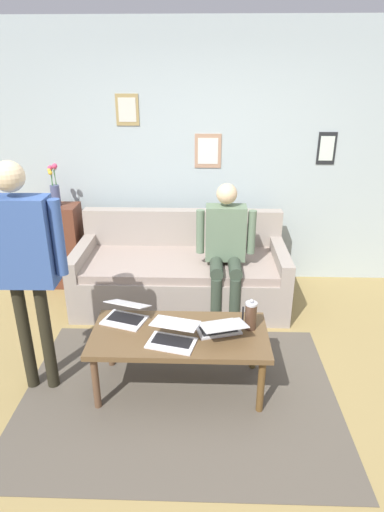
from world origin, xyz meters
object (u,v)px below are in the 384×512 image
Objects in this scene: laptop_center at (126,314)px; side_shelf at (62,246)px; couch at (181,274)px; french_press at (251,315)px; coffee_table at (180,339)px; flower_vase at (55,190)px; laptop_left at (173,336)px; person_standing at (22,253)px; person_seated at (226,244)px; laptop_right at (220,328)px.

side_shelf is (0.97, -1.52, -0.06)m from laptop_center.
couch reaches higher than french_press.
coffee_table is 2.86× the size of flower_vase.
laptop_left is 1.60× the size of french_press.
person_standing is (1.00, -0.09, 0.57)m from laptop_left.
flower_vase is 0.35× the size of person_seated.
person_standing reaches higher than laptop_left.
coffee_table is at bearing -110.32° from laptop_left.
laptop_left is at bearing 71.36° from person_seated.
coffee_table is 1.20m from person_seated.
side_shelf is 1.87m from person_seated.
laptop_right is 0.24× the size of person_standing.
french_press is 1.63m from person_standing.
laptop_left is at bearing 18.21° from french_press.
flower_vase is (0.97, -1.51, 0.56)m from laptop_center.
couch is at bearing -87.26° from coffee_table.
french_press reaches higher than laptop_center.
laptop_right reaches higher than coffee_table.
laptop_right is 1.12m from person_seated.
couch is 1.84m from person_standing.
coffee_table is 3.11× the size of laptop_right.
french_press is at bearing 139.63° from flower_vase.
laptop_left is 1.02× the size of laptop_center.
laptop_center is 1.23m from person_seated.
coffee_table is 2.28m from flower_vase.
laptop_right is 2.37m from side_shelf.
coffee_table is 1.23m from person_standing.
person_seated reaches higher than laptop_right.
laptop_left is (0.04, 0.11, 0.09)m from coffee_table.
coffee_table is at bearing 157.59° from laptop_center.
side_shelf is at bearing -45.11° from laptop_right.
coffee_table is 3.37× the size of laptop_center.
french_press is 0.54× the size of flower_vase.
laptop_center is 1.56× the size of french_press.
person_standing is (-0.34, 1.71, 0.01)m from flower_vase.
laptop_left is at bearing 175.09° from person_standing.
flower_vase is (1.32, -0.36, 0.77)m from couch.
person_standing is at bearing 101.41° from flower_vase.
french_press is at bearing 97.86° from person_seated.
side_shelf is 0.62m from flower_vase.
laptop_right is (-0.33, -0.11, 0.00)m from laptop_left.
person_seated is at bearing -108.64° from laptop_left.
side_shelf reaches higher than laptop_center.
coffee_table is at bearing 71.52° from person_seated.
coffee_table is 3.29× the size of laptop_left.
coffee_table is 5.26× the size of french_press.
laptop_left is 0.47m from laptop_center.
person_seated is (-0.43, 0.23, 0.42)m from couch.
couch is 5.40× the size of laptop_left.
french_press is (-0.57, 1.25, 0.28)m from couch.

